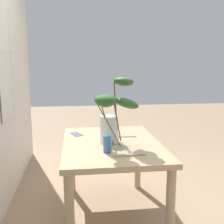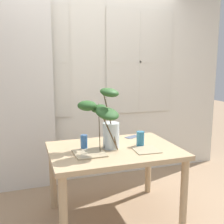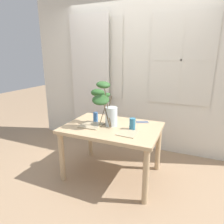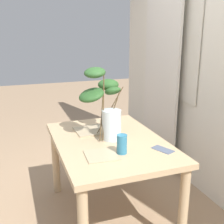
# 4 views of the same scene
# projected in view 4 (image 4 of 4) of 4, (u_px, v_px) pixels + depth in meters

# --- Properties ---
(ground) EXTENTS (14.00, 14.00, 0.00)m
(ground) POSITION_uv_depth(u_px,v_px,m) (110.00, 215.00, 2.59)
(ground) COLOR #9E7F60
(back_wall_with_windows) EXTENTS (4.00, 0.14, 2.94)m
(back_wall_with_windows) POSITION_uv_depth(u_px,v_px,m) (224.00, 48.00, 2.53)
(back_wall_with_windows) COLOR silver
(back_wall_with_windows) RESTS_ON ground
(curtain_sheer_side) EXTENTS (0.76, 0.03, 2.34)m
(curtain_sheer_side) POSITION_uv_depth(u_px,v_px,m) (161.00, 70.00, 3.33)
(curtain_sheer_side) COLOR silver
(curtain_sheer_side) RESTS_ON ground
(dining_table) EXTENTS (1.25, 0.88, 0.73)m
(dining_table) POSITION_uv_depth(u_px,v_px,m) (110.00, 151.00, 2.41)
(dining_table) COLOR tan
(dining_table) RESTS_ON ground
(vase_with_branches) EXTENTS (0.42, 0.46, 0.62)m
(vase_with_branches) POSITION_uv_depth(u_px,v_px,m) (105.00, 104.00, 2.39)
(vase_with_branches) COLOR silver
(vase_with_branches) RESTS_ON dining_table
(drinking_glass_blue_left) EXTENTS (0.07, 0.07, 0.14)m
(drinking_glass_blue_left) POSITION_uv_depth(u_px,v_px,m) (106.00, 121.00, 2.65)
(drinking_glass_blue_left) COLOR #386BAD
(drinking_glass_blue_left) RESTS_ON dining_table
(drinking_glass_blue_right) EXTENTS (0.08, 0.08, 0.15)m
(drinking_glass_blue_right) POSITION_uv_depth(u_px,v_px,m) (122.00, 144.00, 2.11)
(drinking_glass_blue_right) COLOR teal
(drinking_glass_blue_right) RESTS_ON dining_table
(plate_square_left) EXTENTS (0.29, 0.29, 0.01)m
(plate_square_left) POSITION_uv_depth(u_px,v_px,m) (91.00, 130.00, 2.60)
(plate_square_left) COLOR tan
(plate_square_left) RESTS_ON dining_table
(plate_square_right) EXTENTS (0.25, 0.25, 0.01)m
(plate_square_right) POSITION_uv_depth(u_px,v_px,m) (101.00, 155.00, 2.09)
(plate_square_right) COLOR tan
(plate_square_right) RESTS_ON dining_table
(napkin_folded) EXTENTS (0.19, 0.15, 0.00)m
(napkin_folded) POSITION_uv_depth(u_px,v_px,m) (163.00, 150.00, 2.19)
(napkin_folded) COLOR #4C566B
(napkin_folded) RESTS_ON dining_table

